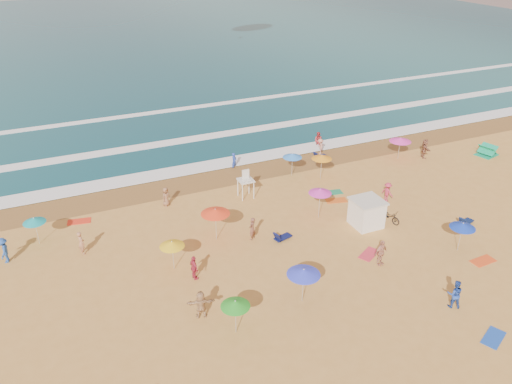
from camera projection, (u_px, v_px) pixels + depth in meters
name	position (u px, v px, depth m)	size (l,w,h in m)	color
ground	(275.00, 252.00, 34.11)	(220.00, 220.00, 0.00)	gold
ocean	(96.00, 37.00, 102.00)	(220.00, 140.00, 0.18)	#0C4756
wet_sand	(214.00, 178.00, 44.21)	(220.00, 220.00, 0.00)	olive
surf_foam	(185.00, 143.00, 51.30)	(200.00, 18.70, 0.05)	white
cabana	(367.00, 213.00, 36.78)	(2.00, 2.00, 2.00)	white
cabana_roof	(368.00, 201.00, 36.28)	(2.20, 2.20, 0.12)	silver
bicycle	(389.00, 216.00, 37.45)	(0.66, 1.89, 0.99)	black
lifeguard_stand	(246.00, 186.00, 40.64)	(1.20, 1.20, 2.10)	white
beach_umbrellas	(271.00, 237.00, 31.99)	(57.60, 24.60, 0.77)	#173AC4
loungers	(405.00, 248.00, 34.27)	(45.02, 26.17, 0.34)	#101D53
towels	(292.00, 264.00, 32.92)	(51.22, 23.73, 0.03)	red
beachgoers	(250.00, 220.00, 36.33)	(45.10, 25.77, 2.12)	tan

